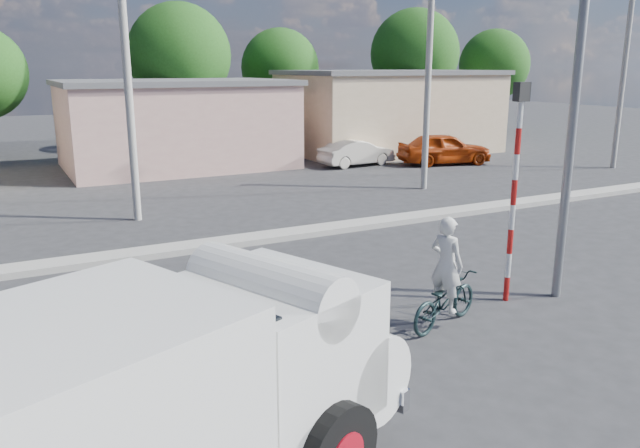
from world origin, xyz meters
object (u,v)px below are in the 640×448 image
traffic_pole (515,175)px  cyclist (446,280)px  bicycle (445,300)px  car_cream (357,153)px  truck (147,406)px  car_red (444,149)px  streetlight (574,49)px

traffic_pole → cyclist: bearing=-167.6°
bicycle → cyclist: bearing=-108.8°
bicycle → car_cream: (8.42, 17.15, 0.12)m
bicycle → cyclist: (0.00, 0.00, 0.38)m
truck → car_red: truck is taller
car_cream → streetlight: streetlight is taller
car_cream → streetlight: 18.41m
truck → car_cream: truck is taller
cyclist → streetlight: bearing=-106.2°
traffic_pole → car_cream: bearing=68.8°
car_red → car_cream: bearing=82.5°
traffic_pole → car_red: bearing=55.3°
bicycle → cyclist: size_ratio=1.08×
truck → bicycle: size_ratio=3.44×
cyclist → car_cream: cyclist is taller
truck → cyclist: bearing=3.3°
streetlight → cyclist: bearing=-177.4°
truck → car_cream: 24.58m
traffic_pole → streetlight: 2.56m
bicycle → traffic_pole: size_ratio=0.44×
car_red → traffic_pole: size_ratio=1.03×
truck → streetlight: size_ratio=0.73×
truck → traffic_pole: (7.90, 3.21, 1.18)m
car_red → traffic_pole: traffic_pole is taller
traffic_pole → truck: bearing=-157.9°
bicycle → streetlight: (2.89, 0.13, 4.46)m
bicycle → traffic_pole: bearing=-96.3°
bicycle → streetlight: bearing=-106.2°
truck → streetlight: streetlight is taller
car_red → traffic_pole: (-10.49, -15.13, 1.83)m
truck → car_red: 25.98m
bicycle → truck: bearing=96.3°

